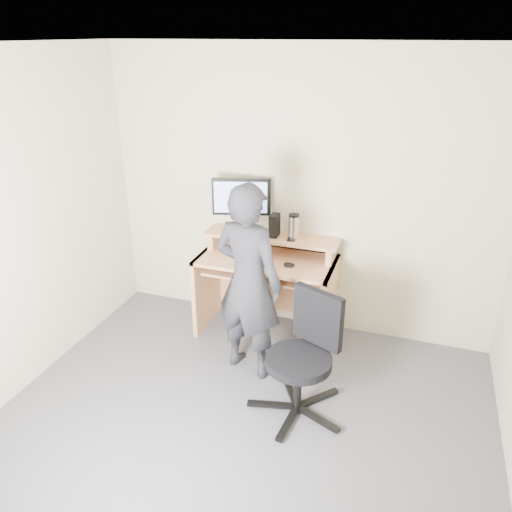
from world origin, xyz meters
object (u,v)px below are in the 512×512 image
Objects in this scene: desk at (269,275)px; person at (248,282)px; monitor at (241,200)px; office_chair at (305,351)px.

desk is 0.75× the size of person.
person reaches higher than monitor.
person is (0.32, -0.71, -0.41)m from monitor.
office_chair is 0.70m from person.
monitor is at bearing -51.47° from person.
monitor is (-0.29, 0.08, 0.66)m from desk.
person is (-0.54, 0.32, 0.30)m from office_chair.
person is at bearing 172.64° from office_chair.
monitor is at bearing 153.03° from office_chair.
desk is 1.12m from office_chair.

